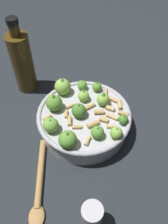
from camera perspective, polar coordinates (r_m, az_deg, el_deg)
ground_plane at (r=0.69m, az=0.00°, el=-3.78°), size 2.40×2.40×0.00m
cooking_pan at (r=0.65m, az=-0.24°, el=-1.58°), size 0.26×0.26×0.12m
pepper_shaker at (r=0.53m, az=1.92°, el=-23.89°), size 0.04×0.04×0.08m
olive_oil_bottle at (r=0.75m, az=-14.66°, el=11.58°), size 0.07×0.07×0.24m
wooden_spoon at (r=0.60m, az=-10.73°, el=-17.03°), size 0.07×0.22×0.02m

